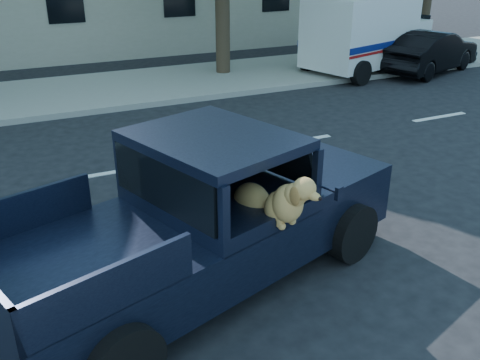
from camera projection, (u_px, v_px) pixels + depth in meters
The scene contains 6 objects.
ground at pixel (170, 265), 7.02m from camera, with size 120.00×120.00×0.00m, color black.
far_sidewalk at pixel (62, 95), 14.58m from camera, with size 60.00×4.00×0.15m, color gray.
lane_stripes at pixel (211, 156), 10.61m from camera, with size 21.60×0.14×0.01m, color silver, non-canonical shape.
pickup_truck at pixel (196, 238), 6.43m from camera, with size 5.53×3.49×1.85m.
mail_truck at pixel (365, 40), 17.03m from camera, with size 4.76×3.21×2.40m.
parked_sedan at pixel (430, 52), 17.17m from camera, with size 4.10×1.43×1.35m, color black.
Camera 1 is at (-1.74, -5.78, 3.87)m, focal length 40.00 mm.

